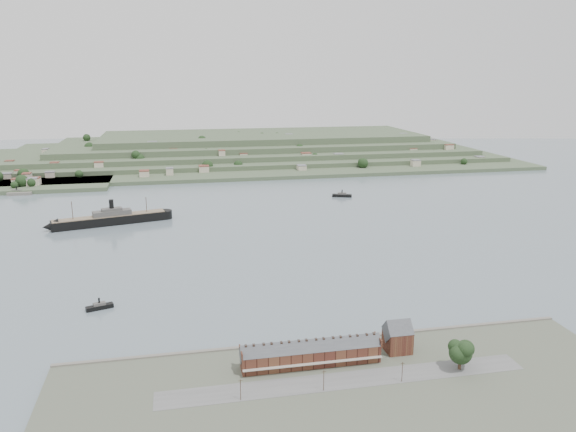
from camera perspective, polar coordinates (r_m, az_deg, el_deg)
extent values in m
plane|color=slate|center=(382.92, -2.23, -2.87)|extent=(1400.00, 1400.00, 0.00)
cube|color=#4C5142|center=(214.41, 6.40, -17.29)|extent=(220.00, 80.00, 2.00)
cube|color=slate|center=(246.84, 3.57, -12.63)|extent=(220.00, 2.00, 2.60)
cube|color=#595959|center=(218.75, 5.91, -16.26)|extent=(140.00, 12.00, 0.10)
cube|color=#462019|center=(226.35, 2.35, -14.07)|extent=(55.00, 8.00, 7.00)
cube|color=#3C3E44|center=(224.71, 2.36, -13.28)|extent=(55.60, 8.15, 8.15)
cube|color=#9F998D|center=(222.51, 2.66, -14.75)|extent=(55.00, 1.60, 0.25)
cube|color=#462019|center=(219.91, -4.81, -13.68)|extent=(0.50, 8.40, 3.00)
cube|color=#462019|center=(231.78, 9.14, -12.28)|extent=(0.50, 8.40, 3.00)
cube|color=black|center=(219.86, -3.36, -13.25)|extent=(0.90, 1.40, 3.20)
cube|color=black|center=(220.60, -1.91, -13.13)|extent=(0.90, 1.40, 3.20)
cube|color=black|center=(223.02, 1.67, -12.81)|extent=(0.90, 1.40, 3.20)
cube|color=black|center=(224.22, 3.07, -12.67)|extent=(0.90, 1.40, 3.20)
cube|color=black|center=(227.77, 6.50, -12.29)|extent=(0.90, 1.40, 3.20)
cube|color=black|center=(229.41, 7.83, -12.13)|extent=(0.90, 1.40, 3.20)
cube|color=#462019|center=(240.08, 11.05, -12.32)|extent=(10.00, 10.00, 9.00)
cube|color=#3C3E44|center=(238.12, 11.10, -11.35)|extent=(10.40, 10.18, 10.18)
cube|color=#364830|center=(731.97, -6.86, 5.49)|extent=(760.00, 260.00, 4.00)
cube|color=#364830|center=(757.78, -5.52, 6.16)|extent=(680.00, 220.00, 5.00)
cube|color=#364830|center=(773.49, -4.54, 6.76)|extent=(600.00, 200.00, 6.00)
cube|color=#364830|center=(789.38, -3.60, 7.41)|extent=(520.00, 180.00, 7.00)
cube|color=#364830|center=(805.45, -2.69, 8.09)|extent=(440.00, 160.00, 8.00)
cube|color=#364830|center=(636.98, -24.22, 3.01)|extent=(150.00, 90.00, 4.00)
cube|color=slate|center=(598.12, -25.51, 2.15)|extent=(22.00, 14.00, 2.80)
cube|color=black|center=(452.29, -17.63, -0.41)|extent=(85.17, 32.17, 6.61)
cone|color=black|center=(448.67, -22.99, -1.01)|extent=(13.80, 13.80, 11.34)
cylinder|color=black|center=(459.83, -12.40, 0.17)|extent=(11.34, 11.34, 6.61)
cube|color=#75644E|center=(451.43, -17.66, 0.03)|extent=(83.10, 30.79, 0.57)
cube|color=#4A4744|center=(451.20, -17.45, 0.31)|extent=(29.57, 15.30, 3.78)
cube|color=#4A4744|center=(450.62, -17.47, 0.62)|extent=(16.29, 10.17, 2.36)
cylinder|color=black|center=(449.82, -17.50, 1.07)|extent=(3.40, 3.40, 8.50)
cylinder|color=#3D2A1C|center=(447.25, -21.07, 0.44)|extent=(0.47, 0.47, 15.12)
cylinder|color=#3D2A1C|center=(454.82, -14.19, 1.07)|extent=(0.47, 0.47, 13.23)
cube|color=black|center=(295.28, -18.59, -8.77)|extent=(13.48, 7.42, 2.09)
cube|color=#4A4744|center=(294.69, -18.62, -8.49)|extent=(6.45, 4.50, 1.57)
cylinder|color=black|center=(294.05, -18.64, -8.17)|extent=(0.87, 0.87, 3.04)
cube|color=black|center=(599.60, -25.83, 2.14)|extent=(21.32, 12.48, 2.75)
cube|color=#4A4744|center=(599.22, -25.85, 2.33)|extent=(10.28, 7.50, 2.06)
cylinder|color=black|center=(598.80, -25.87, 2.54)|extent=(1.14, 1.14, 4.01)
cube|color=black|center=(530.58, 5.50, 2.08)|extent=(18.89, 10.58, 2.43)
cube|color=#4A4744|center=(530.20, 5.51, 2.27)|extent=(9.06, 6.44, 1.82)
cylinder|color=black|center=(529.78, 5.51, 2.49)|extent=(1.01, 1.01, 3.54)
cylinder|color=#3D2A1C|center=(233.21, 17.05, -14.12)|extent=(1.19, 1.19, 4.94)
sphere|color=black|center=(231.17, 17.13, -13.14)|extent=(8.90, 8.90, 8.90)
sphere|color=black|center=(232.62, 17.58, -12.73)|extent=(6.92, 6.92, 6.92)
sphere|color=black|center=(228.92, 16.87, -13.27)|extent=(6.33, 6.33, 6.33)
sphere|color=black|center=(228.62, 17.55, -12.81)|extent=(5.93, 5.93, 5.93)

